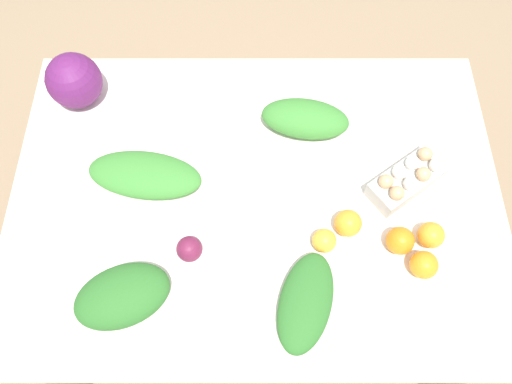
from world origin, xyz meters
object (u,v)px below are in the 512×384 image
Objects in this scene: orange_0 at (348,224)px; orange_2 at (324,241)px; egg_carton at (409,179)px; greens_bunch_chard at (305,302)px; beet_root at (189,249)px; orange_1 at (431,236)px; cabbage_purple at (75,80)px; orange_3 at (400,241)px; greens_bunch_beet_tops at (122,295)px; orange_4 at (424,266)px; greens_bunch_scallion at (306,119)px; greens_bunch_dandelion at (145,174)px.

orange_0 reaches higher than orange_2.
egg_carton reaches higher than greens_bunch_chard.
greens_bunch_chard is 0.18m from orange_2.
egg_carton is 0.65m from beet_root.
orange_1 is at bearing -8.80° from orange_0.
cabbage_purple is at bearing 126.48° from egg_carton.
orange_3 is (0.14, -0.05, 0.00)m from orange_0.
cabbage_purple is 0.69× the size of greens_bunch_beet_tops.
orange_2 reaches higher than greens_bunch_chard.
orange_1 reaches higher than beet_root.
orange_4 reaches higher than greens_bunch_chard.
cabbage_purple reaches higher than orange_3.
orange_0 is at bearing -29.21° from cabbage_purple.
greens_bunch_scallion reaches higher than greens_bunch_beet_tops.
orange_0 is at bearing 148.01° from orange_4.
orange_1 reaches higher than orange_2.
orange_0 is at bearing 159.43° from orange_3.
beet_root is 1.07× the size of orange_2.
orange_3 is at bearing 11.78° from greens_bunch_beet_tops.
cabbage_purple reaches higher than orange_0.
beet_root is at bearing -170.29° from orange_0.
orange_3 is at bearing -15.93° from greens_bunch_dandelion.
orange_4 is (0.05, -0.07, -0.00)m from orange_3.
greens_bunch_beet_tops is 0.79m from orange_4.
beet_root is at bearing -177.72° from orange_3.
egg_carton is at bearing 36.66° from orange_2.
greens_bunch_beet_tops is at bearing -173.87° from orange_4.
beet_root is (0.38, -0.53, -0.05)m from cabbage_purple.
greens_bunch_scallion is 0.36m from orange_0.
orange_2 is at bearing -179.26° from egg_carton.
orange_2 is at bearing -143.86° from orange_0.
orange_0 is 0.22m from orange_4.
egg_carton is 0.76m from greens_bunch_dandelion.
orange_0 is (-0.18, -0.14, -0.00)m from egg_carton.
orange_1 is at bearing 11.69° from greens_bunch_beet_tops.
greens_bunch_dandelion is 4.43× the size of orange_4.
greens_bunch_chard is 1.02× the size of greens_bunch_scallion.
orange_2 is (0.51, -0.20, -0.00)m from greens_bunch_dandelion.
orange_2 is 0.87× the size of orange_3.
orange_4 reaches higher than orange_1.
greens_bunch_dandelion is 4.35× the size of orange_0.
greens_bunch_chard is at bearing -44.35° from cabbage_purple.
beet_root is (0.14, -0.23, -0.00)m from greens_bunch_dandelion.
greens_bunch_scallion is 0.55m from orange_4.
orange_3 reaches higher than beet_root.
greens_bunch_dandelion is at bearing -158.13° from greens_bunch_scallion.
orange_0 is 1.15× the size of orange_2.
egg_carton is at bearing -35.15° from greens_bunch_scallion.
greens_bunch_scallion is at bearing 51.58° from beet_root.
greens_bunch_beet_tops is at bearing -132.05° from greens_bunch_scallion.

